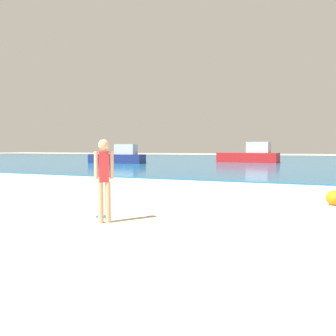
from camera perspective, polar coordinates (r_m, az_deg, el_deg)
water at (r=44.46m, az=18.27°, el=1.37°), size 160.00×60.00×0.06m
person_standing at (r=6.56m, az=-11.12°, el=-1.31°), size 0.32×0.26×1.66m
frisbee at (r=7.25m, az=-11.60°, el=-8.30°), size 0.23×0.23×0.03m
boat_near at (r=32.06m, az=-8.58°, el=1.97°), size 5.55×2.20×1.84m
boat_far at (r=34.76m, az=14.14°, el=2.16°), size 6.35×2.71×2.09m
beach_ball at (r=9.57m, az=27.02°, el=-4.67°), size 0.38×0.38×0.38m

